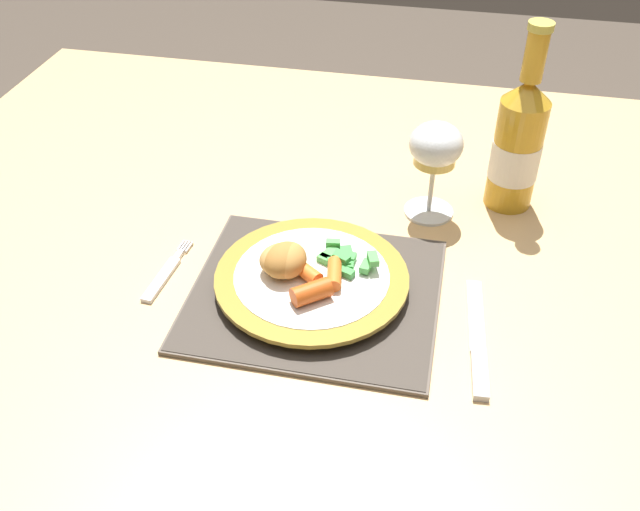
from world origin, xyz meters
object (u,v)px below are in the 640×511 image
(table_knife, at_px, (478,346))
(bottle, at_px, (518,143))
(dining_table, at_px, (366,280))
(fork, at_px, (165,275))
(wine_glass, at_px, (436,150))
(dinner_plate, at_px, (312,280))

(table_knife, relative_size, bottle, 0.73)
(dining_table, distance_m, fork, 0.29)
(dining_table, relative_size, table_knife, 7.46)
(fork, relative_size, table_knife, 0.65)
(wine_glass, relative_size, bottle, 0.53)
(fork, height_order, wine_glass, wine_glass)
(wine_glass, bearing_deg, bottle, 24.68)
(dinner_plate, xyz_separation_m, table_knife, (0.21, -0.06, -0.01))
(dining_table, relative_size, dinner_plate, 6.04)
(table_knife, xyz_separation_m, wine_glass, (-0.08, 0.26, 0.10))
(dining_table, xyz_separation_m, bottle, (0.18, 0.13, 0.17))
(fork, bearing_deg, dining_table, 29.23)
(table_knife, bearing_deg, dinner_plate, 164.22)
(fork, bearing_deg, table_knife, -6.61)
(dining_table, distance_m, bottle, 0.28)
(dining_table, height_order, bottle, bottle)
(dining_table, distance_m, table_knife, 0.25)
(dinner_plate, height_order, fork, dinner_plate)
(table_knife, bearing_deg, bottle, 84.34)
(dining_table, distance_m, wine_glass, 0.21)
(dining_table, xyz_separation_m, wine_glass, (0.07, 0.08, 0.18))
(wine_glass, bearing_deg, dinner_plate, -122.62)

